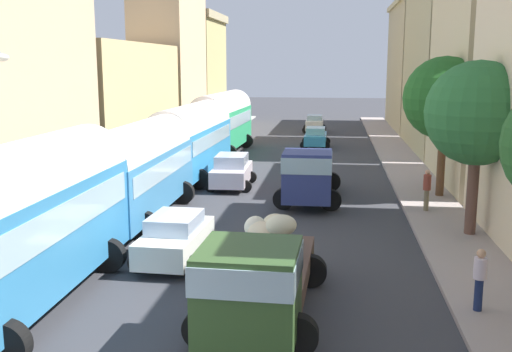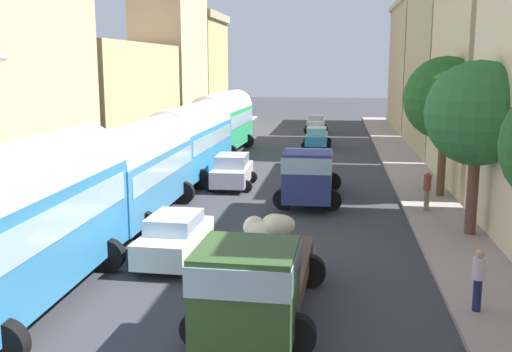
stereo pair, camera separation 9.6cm
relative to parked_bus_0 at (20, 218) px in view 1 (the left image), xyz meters
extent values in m
plane|color=#37373C|center=(4.60, 20.50, -2.37)|extent=(154.00, 154.00, 0.00)
cube|color=#ACACA4|center=(-2.65, 20.50, -2.30)|extent=(2.50, 70.00, 0.14)
cube|color=#A0928D|center=(11.85, 20.50, -2.30)|extent=(2.50, 70.00, 0.14)
cube|color=tan|center=(-6.78, 22.98, 1.31)|extent=(5.77, 14.65, 7.36)
cube|color=#DBB588|center=(-6.00, 35.73, 4.26)|extent=(4.20, 9.24, 13.25)
cube|color=tan|center=(-6.53, 45.54, 2.75)|extent=(5.26, 9.88, 10.23)
cube|color=tan|center=(-6.53, 45.54, 8.22)|extent=(5.79, 9.88, 0.72)
cube|color=beige|center=(16.01, 18.19, 2.55)|extent=(5.82, 10.32, 9.83)
cube|color=tan|center=(15.76, 30.53, 4.13)|extent=(5.32, 13.34, 13.00)
cube|color=tan|center=(15.56, 45.36, 3.32)|extent=(4.92, 14.86, 11.37)
cube|color=tan|center=(15.56, 45.36, 9.22)|extent=(5.41, 14.86, 0.44)
cube|color=teal|center=(0.00, 0.00, -0.57)|extent=(2.41, 9.30, 2.60)
cylinder|color=silver|center=(0.00, 0.00, 0.73)|extent=(2.36, 9.12, 2.28)
cube|color=#99B7C6|center=(0.00, 0.00, 0.00)|extent=(2.45, 8.56, 0.83)
cylinder|color=black|center=(-1.13, 2.87, -1.87)|extent=(1.00, 0.35, 1.00)
cylinder|color=black|center=(1.08, 2.89, -1.87)|extent=(1.00, 0.35, 1.00)
cylinder|color=black|center=(1.13, -2.87, -1.87)|extent=(1.00, 0.35, 1.00)
cube|color=teal|center=(0.00, 9.00, -0.76)|extent=(2.37, 8.91, 2.21)
cylinder|color=silver|center=(0.00, 9.00, 0.34)|extent=(2.32, 8.73, 2.26)
cube|color=#99B7C6|center=(0.00, 9.00, -0.27)|extent=(2.41, 8.20, 0.71)
cylinder|color=black|center=(-1.12, 11.75, -1.87)|extent=(1.00, 0.35, 1.00)
cylinder|color=black|center=(1.08, 11.76, -1.87)|extent=(1.00, 0.35, 1.00)
cylinder|color=black|center=(-1.08, 6.24, -1.87)|extent=(1.00, 0.35, 1.00)
cylinder|color=black|center=(1.12, 6.25, -1.87)|extent=(1.00, 0.35, 1.00)
cube|color=teal|center=(0.00, 18.00, -0.72)|extent=(2.59, 9.74, 2.30)
cylinder|color=silver|center=(0.00, 18.00, 0.43)|extent=(2.53, 9.55, 2.35)
cube|color=#99B7C6|center=(0.00, 18.00, -0.21)|extent=(2.62, 8.97, 0.73)
cylinder|color=black|center=(-1.08, 21.03, -1.87)|extent=(1.00, 0.35, 1.00)
cylinder|color=black|center=(1.20, 20.98, -1.87)|extent=(1.00, 0.35, 1.00)
cylinder|color=black|center=(-1.20, 15.02, -1.87)|extent=(1.00, 0.35, 1.00)
cylinder|color=black|center=(1.08, 14.97, -1.87)|extent=(1.00, 0.35, 1.00)
cube|color=#2A9D64|center=(0.00, 27.00, -0.60)|extent=(2.70, 9.82, 2.53)
cylinder|color=silver|center=(0.00, 27.00, 0.66)|extent=(2.65, 9.62, 2.30)
cube|color=#99B7C6|center=(0.00, 27.00, -0.05)|extent=(2.72, 9.04, 0.81)
cylinder|color=black|center=(-1.00, 30.06, -1.87)|extent=(1.00, 0.35, 1.00)
cylinder|color=black|center=(1.22, 29.98, -1.87)|extent=(1.00, 0.35, 1.00)
cylinder|color=black|center=(-1.22, 24.02, -1.87)|extent=(1.00, 0.35, 1.00)
cylinder|color=black|center=(1.00, 23.94, -1.87)|extent=(1.00, 0.35, 1.00)
cube|color=#2F4C24|center=(5.92, -1.63, -0.96)|extent=(2.12, 2.21, 1.91)
cube|color=#99B7C6|center=(5.92, -1.63, -0.42)|extent=(2.16, 2.30, 0.61)
cube|color=brown|center=(6.01, 1.73, -1.64)|extent=(2.18, 4.62, 0.55)
ellipsoid|color=beige|center=(5.89, 3.23, -1.13)|extent=(1.18, 1.19, 0.47)
ellipsoid|color=beige|center=(5.71, 0.98, -1.09)|extent=(0.92, 0.84, 0.55)
ellipsoid|color=beige|center=(6.34, 1.70, -1.07)|extent=(1.07, 1.13, 0.60)
ellipsoid|color=beige|center=(6.00, 3.16, -0.76)|extent=(0.83, 1.00, 0.50)
ellipsoid|color=beige|center=(5.79, 1.96, -0.71)|extent=(1.20, 1.19, 0.55)
ellipsoid|color=#EAE3C6|center=(5.54, 2.29, -0.66)|extent=(0.65, 0.82, 0.59)
ellipsoid|color=beige|center=(6.33, 1.33, -0.32)|extent=(0.95, 0.83, 0.55)
cylinder|color=black|center=(6.95, -1.56, -1.92)|extent=(0.90, 0.31, 0.90)
cylinder|color=black|center=(4.89, -1.51, -1.92)|extent=(0.90, 0.31, 0.90)
cylinder|color=black|center=(7.06, 2.47, -1.92)|extent=(0.90, 0.32, 0.90)
cylinder|color=black|center=(5.01, 2.53, -1.92)|extent=(0.90, 0.32, 0.90)
cube|color=navy|center=(6.56, 11.21, -0.88)|extent=(2.00, 2.07, 2.07)
cube|color=#99B7C6|center=(6.56, 11.21, -0.30)|extent=(2.04, 2.15, 0.66)
cube|color=brown|center=(6.55, 14.61, -1.64)|extent=(2.00, 4.73, 0.55)
ellipsoid|color=beige|center=(6.55, 13.19, -1.08)|extent=(1.03, 1.04, 0.57)
ellipsoid|color=beige|center=(7.03, 15.04, -1.10)|extent=(1.17, 1.06, 0.53)
ellipsoid|color=silver|center=(6.99, 13.28, -1.14)|extent=(1.06, 0.91, 0.46)
ellipsoid|color=silver|center=(6.09, 16.15, -0.79)|extent=(0.86, 1.00, 0.48)
cylinder|color=black|center=(7.56, 11.36, -1.92)|extent=(0.90, 0.31, 0.90)
cylinder|color=black|center=(5.56, 11.36, -1.92)|extent=(0.90, 0.31, 0.90)
cylinder|color=black|center=(7.55, 15.44, -1.92)|extent=(0.90, 0.31, 0.90)
cylinder|color=black|center=(5.55, 15.44, -1.92)|extent=(0.90, 0.31, 0.90)
cube|color=#3995C0|center=(6.30, 30.90, -1.74)|extent=(1.58, 3.82, 0.72)
cube|color=#8DC4C0|center=(6.30, 30.90, -1.13)|extent=(1.38, 1.99, 0.49)
cylinder|color=black|center=(7.06, 29.71, -2.07)|extent=(0.60, 0.21, 0.60)
cylinder|color=black|center=(5.51, 29.72, -2.07)|extent=(0.60, 0.21, 0.60)
cylinder|color=black|center=(7.08, 32.07, -2.07)|extent=(0.60, 0.21, 0.60)
cylinder|color=black|center=(5.53, 32.08, -2.07)|extent=(0.60, 0.21, 0.60)
cube|color=silver|center=(5.88, 40.87, -1.68)|extent=(1.53, 3.61, 0.84)
cube|color=#9EBBC8|center=(5.88, 40.87, -1.03)|extent=(1.34, 1.88, 0.45)
cylinder|color=black|center=(6.64, 39.75, -2.07)|extent=(0.60, 0.21, 0.60)
cylinder|color=black|center=(5.12, 39.75, -2.07)|extent=(0.60, 0.21, 0.60)
cylinder|color=black|center=(6.64, 41.99, -2.07)|extent=(0.60, 0.21, 0.60)
cylinder|color=black|center=(5.12, 41.98, -2.07)|extent=(0.60, 0.21, 0.60)
cube|color=silver|center=(2.80, 4.06, -1.72)|extent=(1.73, 3.80, 0.76)
cube|color=#A5B7D0|center=(2.80, 4.06, -1.09)|extent=(1.47, 2.00, 0.49)
cylinder|color=black|center=(2.05, 5.25, -2.07)|extent=(0.60, 0.21, 0.60)
cylinder|color=black|center=(3.64, 5.19, -2.07)|extent=(0.60, 0.21, 0.60)
cylinder|color=black|center=(1.97, 2.92, -2.07)|extent=(0.60, 0.21, 0.60)
cylinder|color=black|center=(3.55, 2.87, -2.07)|extent=(0.60, 0.21, 0.60)
cube|color=silver|center=(2.60, 15.62, -1.70)|extent=(1.79, 3.96, 0.80)
cube|color=#A5B0C0|center=(2.60, 15.62, -1.01)|extent=(1.53, 2.08, 0.59)
cylinder|color=black|center=(1.73, 16.81, -2.07)|extent=(0.60, 0.21, 0.60)
cylinder|color=black|center=(3.40, 16.86, -2.07)|extent=(0.60, 0.21, 0.60)
cylinder|color=black|center=(1.80, 14.38, -2.07)|extent=(0.60, 0.21, 0.60)
cylinder|color=black|center=(3.48, 14.43, -2.07)|extent=(0.60, 0.21, 0.60)
cylinder|color=#7B6D51|center=(11.45, 11.30, -2.30)|extent=(0.17, 0.17, 0.14)
cylinder|color=#7B6D51|center=(11.45, 11.30, -1.79)|extent=(0.27, 0.27, 0.87)
cylinder|color=brown|center=(11.45, 11.30, -1.04)|extent=(0.42, 0.42, 0.63)
sphere|color=tan|center=(11.45, 11.30, -0.62)|extent=(0.21, 0.21, 0.21)
cylinder|color=navy|center=(11.21, 1.02, -2.30)|extent=(0.17, 0.17, 0.14)
cylinder|color=navy|center=(11.21, 1.02, -1.82)|extent=(0.29, 0.29, 0.81)
cylinder|color=silver|center=(11.21, 1.02, -1.15)|extent=(0.44, 0.44, 0.53)
sphere|color=tan|center=(11.21, 1.02, -0.77)|extent=(0.22, 0.22, 0.22)
ellipsoid|color=silver|center=(-0.55, 0.63, 3.87)|extent=(0.44, 0.28, 0.20)
cylinder|color=brown|center=(12.50, 8.02, -0.83)|extent=(0.39, 0.39, 3.07)
sphere|color=#2A6833|center=(12.50, 8.02, 2.06)|extent=(3.62, 3.62, 3.62)
cylinder|color=brown|center=(12.50, 14.38, -0.77)|extent=(0.36, 0.36, 3.19)
sphere|color=#215A22|center=(12.50, 14.38, 2.22)|extent=(3.72, 3.72, 3.72)
camera|label=1|loc=(7.60, -13.40, 3.72)|focal=42.05mm
camera|label=2|loc=(7.70, -13.39, 3.72)|focal=42.05mm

